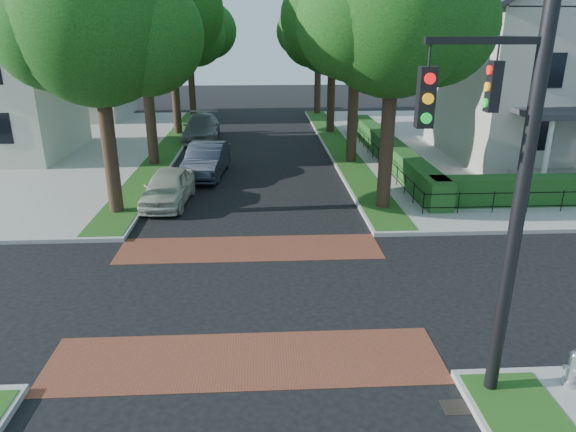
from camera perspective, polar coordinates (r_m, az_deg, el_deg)
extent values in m
plane|color=black|center=(14.95, -4.44, -8.51)|extent=(120.00, 120.00, 0.00)
cube|color=gray|center=(38.03, 27.33, 7.05)|extent=(30.00, 30.00, 0.15)
cube|color=brown|center=(17.83, -4.23, -3.61)|extent=(9.00, 2.20, 0.01)
cube|color=brown|center=(12.23, -4.75, -15.64)|extent=(9.00, 2.20, 0.01)
cube|color=black|center=(11.47, 18.40, -19.51)|extent=(0.65, 0.45, 0.01)
cube|color=#1F4714|center=(33.36, 5.62, 7.80)|extent=(1.60, 29.80, 0.02)
cube|color=#1F4714|center=(33.51, -13.13, 7.43)|extent=(1.60, 29.80, 0.02)
cylinder|color=black|center=(21.03, 11.09, 10.58)|extent=(0.56, 0.56, 7.35)
sphere|color=#10380F|center=(20.78, 11.84, 21.19)|extent=(6.20, 6.20, 6.20)
sphere|color=#10380F|center=(21.54, 16.22, 19.73)|extent=(4.65, 4.65, 4.65)
sphere|color=#10380F|center=(20.26, 7.39, 20.63)|extent=(4.34, 4.34, 4.34)
sphere|color=#10380F|center=(22.33, 11.16, 22.41)|extent=(4.03, 4.03, 4.03)
cylinder|color=black|center=(28.77, 7.30, 13.56)|extent=(0.56, 0.56, 7.70)
sphere|color=#10380F|center=(28.62, 7.68, 21.68)|extent=(6.60, 6.60, 6.60)
sphere|color=#10380F|center=(29.27, 11.27, 20.66)|extent=(4.95, 4.95, 4.95)
sphere|color=#10380F|center=(28.17, 4.19, 21.21)|extent=(4.62, 4.62, 4.62)
sphere|color=#10380F|center=(30.28, 7.33, 22.54)|extent=(4.29, 4.29, 4.29)
cylinder|color=black|center=(37.67, 4.84, 14.31)|extent=(0.56, 0.56, 6.65)
sphere|color=#10380F|center=(37.49, 5.00, 19.66)|extent=(5.80, 5.80, 5.80)
sphere|color=#10380F|center=(38.04, 7.44, 18.98)|extent=(4.35, 4.35, 4.35)
sphere|color=#10380F|center=(37.13, 2.68, 19.25)|extent=(4.06, 4.06, 4.06)
sphere|color=#10380F|center=(38.95, 4.88, 20.41)|extent=(3.77, 3.77, 3.77)
cylinder|color=black|center=(46.56, 3.33, 15.62)|extent=(0.56, 0.56, 7.00)
sphere|color=#10380F|center=(46.43, 3.43, 20.18)|extent=(6.00, 6.00, 6.00)
sphere|color=#10380F|center=(46.93, 5.50, 19.63)|extent=(4.50, 4.50, 4.50)
sphere|color=#10380F|center=(46.09, 1.48, 19.83)|extent=(4.20, 4.20, 4.20)
sphere|color=#10380F|center=(47.94, 3.36, 20.77)|extent=(3.90, 3.90, 3.90)
cylinder|color=black|center=(21.29, -19.49, 9.46)|extent=(0.56, 0.56, 7.00)
sphere|color=#10380F|center=(21.01, -20.70, 19.39)|extent=(6.00, 6.00, 6.00)
sphere|color=#10380F|center=(20.90, -15.76, 18.79)|extent=(4.50, 4.50, 4.50)
sphere|color=#10380F|center=(21.30, -24.80, 18.05)|extent=(4.20, 4.20, 4.20)
sphere|color=#10380F|center=(22.44, -19.45, 20.77)|extent=(3.90, 3.90, 3.90)
cylinder|color=black|center=(28.92, -15.31, 13.42)|extent=(0.56, 0.56, 8.05)
sphere|color=#10380F|center=(28.80, -16.13, 21.83)|extent=(6.40, 6.40, 6.40)
sphere|color=#10380F|center=(28.77, -12.25, 21.34)|extent=(4.80, 4.80, 4.80)
sphere|color=#10380F|center=(28.97, -19.46, 20.90)|extent=(4.48, 4.48, 4.48)
cylinder|color=black|center=(37.79, -12.46, 14.11)|extent=(0.56, 0.56, 6.86)
sphere|color=#10380F|center=(37.63, -12.89, 19.60)|extent=(5.60, 5.60, 5.60)
sphere|color=#10380F|center=(37.71, -10.32, 19.16)|extent=(4.20, 4.20, 4.20)
sphere|color=#10380F|center=(37.68, -15.12, 18.97)|extent=(3.92, 3.92, 3.92)
sphere|color=#10380F|center=(39.00, -12.45, 20.36)|extent=(3.64, 3.64, 3.64)
cylinder|color=black|center=(46.66, -10.74, 15.42)|extent=(0.56, 0.56, 7.14)
sphere|color=#10380F|center=(46.54, -11.05, 20.05)|extent=(6.20, 6.20, 6.20)
sphere|color=#10380F|center=(46.65, -8.77, 19.68)|extent=(4.65, 4.65, 4.65)
sphere|color=#10380F|center=(46.56, -13.06, 19.54)|extent=(4.34, 4.34, 4.34)
sphere|color=#10380F|center=(48.07, -10.72, 20.65)|extent=(4.03, 4.03, 4.03)
cube|color=#1F4919|center=(29.76, 11.23, 7.20)|extent=(1.00, 18.00, 1.20)
cube|color=#B4AEA1|center=(33.90, 27.92, 12.68)|extent=(12.00, 10.00, 8.00)
cylinder|color=white|center=(25.98, 26.87, 6.44)|extent=(0.24, 0.24, 3.00)
cube|color=brown|center=(32.42, -29.06, 20.02)|extent=(0.80, 0.80, 3.64)
cube|color=#B4AEA1|center=(48.03, -23.14, 13.95)|extent=(9.00, 8.00, 6.50)
cube|color=brown|center=(45.54, -21.34, 20.37)|extent=(0.80, 0.80, 3.64)
cylinder|color=black|center=(10.17, 24.34, 1.22)|extent=(0.26, 0.26, 8.00)
cube|color=black|center=(9.30, 21.13, 17.73)|extent=(2.00, 0.12, 0.12)
cube|color=black|center=(10.53, 24.35, 17.43)|extent=(0.12, 1.80, 0.12)
cube|color=black|center=(9.04, 15.06, 12.57)|extent=(0.28, 0.22, 1.00)
cylinder|color=red|center=(8.89, 15.50, 14.50)|extent=(0.18, 0.05, 0.18)
cylinder|color=orange|center=(8.92, 15.31, 12.46)|extent=(0.18, 0.05, 0.18)
cylinder|color=#0CB226|center=(8.96, 15.13, 10.44)|extent=(0.18, 0.05, 0.18)
cube|color=black|center=(11.31, 21.88, 13.20)|extent=(0.22, 0.28, 1.00)
cylinder|color=red|center=(11.23, 21.47, 14.86)|extent=(0.05, 0.18, 0.18)
cylinder|color=orange|center=(11.25, 21.26, 13.25)|extent=(0.05, 0.18, 0.18)
cylinder|color=#0CB226|center=(11.29, 21.05, 11.64)|extent=(0.05, 0.18, 0.18)
imported|color=beige|center=(22.73, -13.19, 3.15)|extent=(2.06, 4.53, 1.51)
imported|color=#222934|center=(26.86, -9.04, 6.15)|extent=(2.25, 5.20, 1.66)
imported|color=slate|center=(36.10, -9.56, 9.65)|extent=(2.60, 5.90, 1.68)
cylinder|color=#A6A7A9|center=(12.69, 28.84, -15.86)|extent=(0.45, 0.45, 0.10)
cylinder|color=#A6A7A9|center=(12.51, 29.10, -14.60)|extent=(0.30, 0.30, 0.57)
sphere|color=#A6A7A9|center=(12.36, 29.34, -13.41)|extent=(0.25, 0.25, 0.25)
cylinder|color=#A6A7A9|center=(12.41, 28.52, -14.52)|extent=(0.15, 0.14, 0.11)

